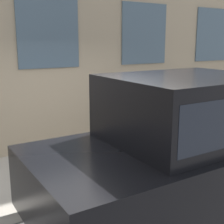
# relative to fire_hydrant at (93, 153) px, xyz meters

# --- Properties ---
(ground_plane) EXTENTS (80.00, 80.00, 0.00)m
(ground_plane) POSITION_rel_fire_hydrant_xyz_m (-0.50, 0.04, -0.58)
(ground_plane) COLOR #514F4C
(sidewalk) EXTENTS (2.25, 60.00, 0.16)m
(sidewalk) POSITION_rel_fire_hydrant_xyz_m (0.63, 0.04, -0.49)
(sidewalk) COLOR #A8A093
(sidewalk) RESTS_ON ground_plane
(fire_hydrant) EXTENTS (0.32, 0.44, 0.81)m
(fire_hydrant) POSITION_rel_fire_hydrant_xyz_m (0.00, 0.00, 0.00)
(fire_hydrant) COLOR gray
(fire_hydrant) RESTS_ON sidewalk
(person) EXTENTS (0.37, 0.24, 1.51)m
(person) POSITION_rel_fire_hydrant_xyz_m (0.16, -0.88, 0.50)
(person) COLOR #998466
(person) RESTS_ON sidewalk
(parked_car_black_near) EXTENTS (1.86, 4.21, 2.03)m
(parked_car_black_near) POSITION_rel_fire_hydrant_xyz_m (-1.59, -0.56, 0.52)
(parked_car_black_near) COLOR black
(parked_car_black_near) RESTS_ON ground_plane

